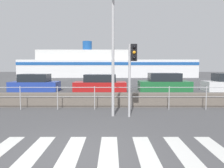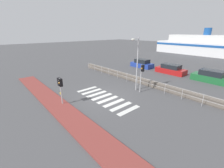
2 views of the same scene
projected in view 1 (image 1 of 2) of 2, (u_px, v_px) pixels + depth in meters
ground_plane at (78, 153)px, 5.21m from camera, size 160.00×160.00×0.00m
crosswalk at (91, 153)px, 5.21m from camera, size 6.75×2.40×0.01m
seawall at (97, 100)px, 11.30m from camera, size 23.70×0.55×0.69m
harbor_fence at (96, 94)px, 10.40m from camera, size 21.37×0.04×1.13m
traffic_light_far at (133, 64)px, 8.80m from camera, size 0.34×0.32×2.97m
streetlamp at (114, 30)px, 8.64m from camera, size 0.32×1.09×5.58m
ferry_boat at (105, 66)px, 42.97m from camera, size 33.48×6.42×6.99m
parked_car_blue at (36, 84)px, 18.47m from camera, size 3.96×1.83×1.44m
parked_car_red at (101, 84)px, 18.45m from camera, size 4.38×1.85×1.40m
parked_car_green at (165, 83)px, 18.42m from camera, size 4.28×1.85×1.52m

